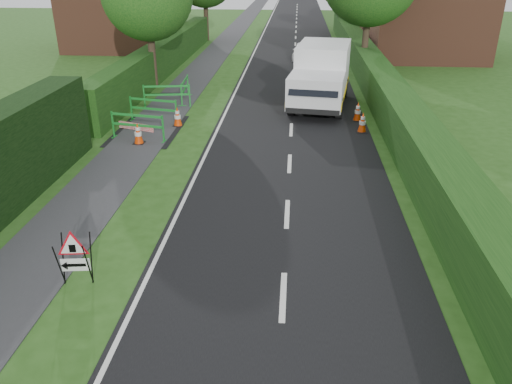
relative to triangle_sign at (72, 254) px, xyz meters
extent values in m
plane|color=#244C15|center=(1.72, -1.10, -0.73)|extent=(120.00, 120.00, 0.00)
cube|color=black|center=(4.22, 33.90, -0.72)|extent=(6.00, 90.00, 0.02)
cube|color=#2D2D30|center=(-1.28, 33.90, -0.72)|extent=(2.00, 90.00, 0.02)
cube|color=#14380F|center=(-3.28, 20.90, -0.73)|extent=(1.00, 24.00, 1.80)
cube|color=#14380F|center=(8.22, 14.90, -0.73)|extent=(1.20, 50.00, 1.50)
cube|color=brown|center=(-8.28, 28.90, 2.02)|extent=(7.00, 7.00, 5.50)
cube|color=brown|center=(12.72, 26.90, 2.02)|extent=(7.00, 7.00, 5.50)
cylinder|color=#2D2116|center=(-2.88, 16.90, 0.59)|extent=(0.36, 0.36, 2.62)
cylinder|color=#2D2116|center=(8.12, 20.90, 0.76)|extent=(0.36, 0.36, 2.97)
cylinder|color=#2D2116|center=(-2.88, 32.90, 0.67)|extent=(0.36, 0.36, 2.80)
cylinder|color=#2D2116|center=(8.12, 36.90, 0.50)|extent=(0.36, 0.36, 2.45)
cylinder|color=black|center=(-0.23, -0.15, -0.19)|extent=(0.07, 0.32, 1.04)
cylinder|color=black|center=(-0.26, 0.11, -0.19)|extent=(0.07, 0.32, 1.04)
cylinder|color=black|center=(0.33, -0.07, -0.19)|extent=(0.07, 0.32, 1.04)
cylinder|color=black|center=(0.29, 0.19, -0.19)|extent=(0.07, 0.32, 1.04)
cube|color=white|center=(0.03, 0.00, -0.26)|extent=(0.58, 0.09, 0.28)
cube|color=black|center=(0.04, -0.01, -0.26)|extent=(0.41, 0.06, 0.07)
cone|color=black|center=(-0.19, -0.04, -0.26)|extent=(0.15, 0.18, 0.17)
cube|color=black|center=(0.04, -0.02, 0.14)|extent=(0.13, 0.03, 0.17)
cube|color=silver|center=(5.56, 14.97, 0.80)|extent=(2.67, 3.82, 2.12)
cube|color=silver|center=(5.19, 12.30, 0.39)|extent=(2.50, 2.57, 1.30)
cube|color=black|center=(5.03, 11.21, 0.70)|extent=(1.95, 0.51, 0.60)
cube|color=yellow|center=(4.31, 14.10, -0.04)|extent=(0.77, 5.40, 0.26)
cube|color=yellow|center=(6.52, 13.79, -0.04)|extent=(0.77, 5.40, 0.26)
cube|color=black|center=(5.04, 11.22, -0.20)|extent=(2.16, 0.43, 0.22)
cylinder|color=black|center=(4.20, 12.38, -0.29)|extent=(0.38, 0.91, 0.88)
cylinder|color=black|center=(6.16, 12.11, -0.29)|extent=(0.38, 0.91, 0.88)
cylinder|color=black|center=(4.69, 15.90, -0.29)|extent=(0.38, 0.91, 0.88)
cylinder|color=black|center=(6.65, 15.62, -0.29)|extent=(0.38, 0.91, 0.88)
cube|color=black|center=(6.92, 10.36, -0.71)|extent=(0.38, 0.38, 0.04)
cone|color=#E03B07|center=(6.92, 10.36, -0.31)|extent=(0.32, 0.32, 0.75)
cylinder|color=white|center=(6.92, 10.36, -0.35)|extent=(0.25, 0.25, 0.14)
cylinder|color=white|center=(6.92, 10.36, -0.16)|extent=(0.17, 0.17, 0.10)
cube|color=black|center=(6.89, 11.83, -0.71)|extent=(0.38, 0.38, 0.04)
cone|color=#E03B07|center=(6.89, 11.83, -0.31)|extent=(0.32, 0.32, 0.75)
cylinder|color=white|center=(6.89, 11.83, -0.35)|extent=(0.25, 0.25, 0.14)
cylinder|color=white|center=(6.89, 11.83, -0.16)|extent=(0.17, 0.17, 0.10)
cube|color=black|center=(6.30, 14.69, -0.71)|extent=(0.38, 0.38, 0.04)
cone|color=#E03B07|center=(6.30, 14.69, -0.31)|extent=(0.32, 0.32, 0.75)
cylinder|color=white|center=(6.30, 14.69, -0.35)|extent=(0.25, 0.25, 0.14)
cylinder|color=white|center=(6.30, 14.69, -0.16)|extent=(0.17, 0.17, 0.10)
cube|color=black|center=(-1.20, 8.41, -0.71)|extent=(0.38, 0.38, 0.04)
cone|color=#E03B07|center=(-1.20, 8.41, -0.31)|extent=(0.32, 0.32, 0.75)
cylinder|color=white|center=(-1.20, 8.41, -0.35)|extent=(0.25, 0.25, 0.14)
cylinder|color=white|center=(-1.20, 8.41, -0.16)|extent=(0.17, 0.17, 0.10)
cube|color=black|center=(-0.26, 10.57, -0.71)|extent=(0.38, 0.38, 0.04)
cone|color=#E03B07|center=(-0.26, 10.57, -0.31)|extent=(0.32, 0.32, 0.75)
cylinder|color=white|center=(-0.26, 10.57, -0.35)|extent=(0.25, 0.25, 0.14)
cylinder|color=white|center=(-0.26, 10.57, -0.16)|extent=(0.17, 0.17, 0.10)
cube|color=#178027|center=(-2.31, 9.02, -0.23)|extent=(0.06, 0.06, 1.00)
cube|color=#178027|center=(-0.35, 8.66, -0.23)|extent=(0.06, 0.06, 1.00)
cube|color=#178027|center=(-1.33, 8.84, 0.19)|extent=(1.98, 0.41, 0.08)
cube|color=#178027|center=(-1.33, 8.84, -0.18)|extent=(1.98, 0.41, 0.08)
cube|color=#178027|center=(-2.31, 9.02, -0.71)|extent=(0.12, 0.36, 0.04)
cube|color=#178027|center=(-0.35, 8.66, -0.71)|extent=(0.12, 0.36, 0.04)
cube|color=#178027|center=(-2.30, 11.19, -0.23)|extent=(0.06, 0.06, 1.00)
cube|color=#178027|center=(-0.35, 10.77, -0.23)|extent=(0.06, 0.06, 1.00)
cube|color=#178027|center=(-1.32, 10.98, 0.19)|extent=(1.97, 0.47, 0.08)
cube|color=#178027|center=(-1.32, 10.98, -0.18)|extent=(1.97, 0.47, 0.08)
cube|color=#178027|center=(-2.30, 11.19, -0.71)|extent=(0.13, 0.35, 0.04)
cube|color=#178027|center=(-0.35, 10.77, -0.71)|extent=(0.13, 0.35, 0.04)
cube|color=#178027|center=(-2.33, 13.16, -0.23)|extent=(0.06, 0.06, 1.00)
cube|color=#178027|center=(-0.35, 13.46, -0.23)|extent=(0.06, 0.06, 1.00)
cube|color=#178027|center=(-1.34, 13.31, 0.19)|extent=(1.98, 0.35, 0.08)
cube|color=#178027|center=(-1.34, 13.31, -0.18)|extent=(1.98, 0.35, 0.08)
cube|color=#178027|center=(-2.33, 13.16, -0.71)|extent=(0.11, 0.36, 0.04)
cube|color=#178027|center=(-0.35, 13.46, -0.71)|extent=(0.11, 0.36, 0.04)
cube|color=#178027|center=(-0.71, 13.43, -0.23)|extent=(0.05, 0.05, 1.00)
cube|color=#178027|center=(-0.83, 15.42, -0.23)|extent=(0.05, 0.05, 1.00)
cube|color=#178027|center=(-0.77, 14.43, 0.19)|extent=(0.17, 2.00, 0.08)
cube|color=#178027|center=(-0.77, 14.43, -0.18)|extent=(0.17, 2.00, 0.08)
cube|color=#178027|center=(-0.71, 13.43, -0.71)|extent=(0.35, 0.08, 0.04)
cube|color=#178027|center=(-0.83, 15.42, -0.71)|extent=(0.35, 0.08, 0.04)
cube|color=red|center=(-1.45, 9.00, -0.73)|extent=(1.43, 0.52, 0.25)
imported|color=white|center=(4.75, 25.15, -0.19)|extent=(1.49, 3.23, 1.07)
camera|label=1|loc=(4.32, -8.12, 5.35)|focal=35.00mm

